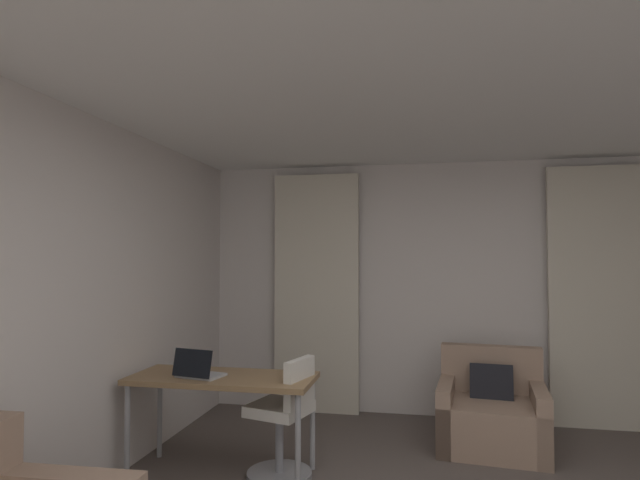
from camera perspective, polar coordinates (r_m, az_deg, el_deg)
wall_window at (r=5.53m, az=14.03°, el=-5.19°), size 5.12×0.06×2.60m
wall_left at (r=3.38m, az=-31.20°, el=-7.03°), size 0.06×6.12×2.60m
ceiling at (r=2.70m, az=17.14°, el=20.23°), size 5.12×6.12×0.06m
curtain_left_panel at (r=5.51m, az=-0.41°, el=-5.78°), size 0.90×0.06×2.50m
curtain_right_panel at (r=5.64m, az=28.25°, el=-5.45°), size 0.90×0.06×2.50m
armchair at (r=4.90m, az=18.34°, el=-17.77°), size 0.95×0.87×0.82m
desk at (r=4.09m, az=-10.63°, el=-15.31°), size 1.37×0.57×0.73m
desk_chair at (r=4.06m, az=-3.96°, el=-19.51°), size 0.49×0.49×0.88m
laptop at (r=4.04m, az=-13.23°, el=-13.85°), size 0.36×0.31×0.22m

